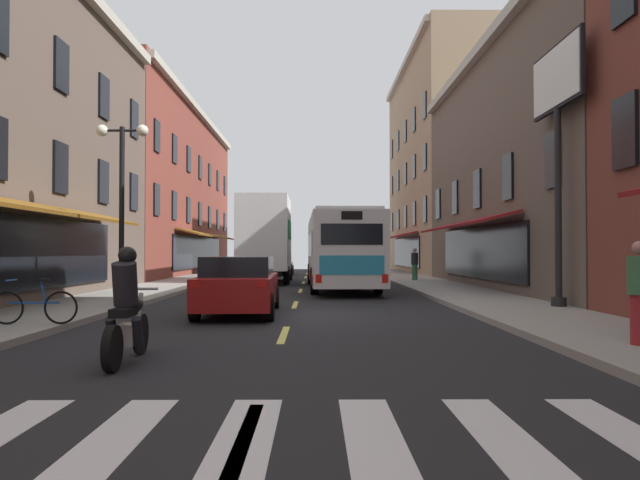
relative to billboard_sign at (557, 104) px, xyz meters
name	(u,v)px	position (x,y,z in m)	size (l,w,h in m)	color
ground_plane	(291,317)	(-7.05, -0.89, -5.56)	(34.80, 80.00, 0.10)	black
lane_centre_dashes	(291,316)	(-7.05, -1.14, -5.51)	(0.14, 73.90, 0.01)	#DBCC4C
crosswalk_near	(243,441)	(-7.05, -10.89, -5.51)	(7.10, 2.80, 0.01)	silver
sidewalk_left	(53,313)	(-12.95, -0.89, -5.44)	(3.00, 80.00, 0.14)	gray
sidewalk_right	(527,312)	(-1.15, -0.89, -5.44)	(3.00, 80.00, 0.14)	gray
billboard_sign	(557,104)	(0.00, 0.00, 0.00)	(0.40, 3.17, 6.96)	black
transit_bus	(340,250)	(-5.39, 9.77, -3.86)	(2.87, 11.61, 3.15)	silver
box_truck	(266,240)	(-8.95, 14.88, -3.35)	(2.54, 7.67, 4.26)	#B21E19
sedan_near	(279,265)	(-8.90, 25.37, -4.84)	(2.02, 4.53, 1.28)	silver
sedan_mid	(239,285)	(-8.38, -0.65, -4.77)	(2.01, 4.63, 1.46)	maroon
motorcycle_rider	(127,313)	(-9.13, -7.32, -4.80)	(0.62, 2.07, 1.66)	black
bicycle_near	(34,306)	(-12.03, -3.90, -5.01)	(1.71, 0.48, 0.91)	black
pedestrian_mid	(415,264)	(-1.36, 14.94, -4.54)	(0.36, 0.36, 1.64)	#33663F
pedestrian_far	(640,292)	(-1.42, -6.62, -4.55)	(0.36, 0.36, 1.61)	maroon
street_lamp_twin	(122,204)	(-11.72, 0.50, -2.64)	(1.42, 0.32, 4.91)	black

